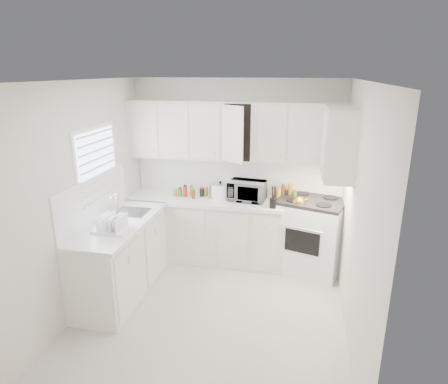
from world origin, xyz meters
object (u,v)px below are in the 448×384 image
(rice_cooker, at_px, (220,190))
(tea_kettle, at_px, (299,201))
(utensil_crock, at_px, (273,196))
(stove, at_px, (311,225))
(microwave, at_px, (247,189))
(dish_rack, at_px, (112,222))

(rice_cooker, bearing_deg, tea_kettle, -13.69)
(utensil_crock, bearing_deg, stove, 21.31)
(stove, height_order, microwave, stove)
(rice_cooker, bearing_deg, microwave, -1.80)
(utensil_crock, xyz_separation_m, dish_rack, (-1.73, -1.15, -0.05))
(microwave, height_order, dish_rack, microwave)
(rice_cooker, distance_m, utensil_crock, 0.80)
(stove, bearing_deg, microwave, -165.69)
(utensil_crock, bearing_deg, dish_rack, -146.42)
(tea_kettle, xyz_separation_m, dish_rack, (-2.06, -1.19, 0.01))
(stove, xyz_separation_m, dish_rack, (-2.24, -1.35, 0.40))
(stove, bearing_deg, dish_rack, -131.62)
(dish_rack, bearing_deg, stove, 34.93)
(rice_cooker, height_order, utensil_crock, utensil_crock)
(tea_kettle, distance_m, utensil_crock, 0.34)
(microwave, relative_size, rice_cooker, 1.93)
(rice_cooker, distance_m, dish_rack, 1.69)
(microwave, distance_m, rice_cooker, 0.38)
(tea_kettle, distance_m, microwave, 0.75)
(rice_cooker, bearing_deg, utensil_crock, -20.67)
(stove, bearing_deg, rice_cooker, -164.26)
(microwave, height_order, rice_cooker, microwave)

